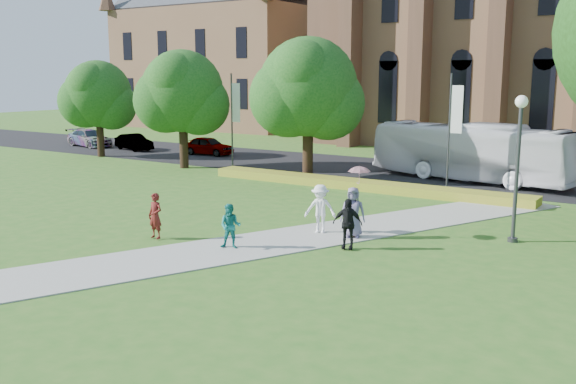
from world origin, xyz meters
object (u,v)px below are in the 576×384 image
Objects in this scene: car_1 at (134,142)px; car_2 at (90,138)px; car_0 at (208,146)px; pedestrian_0 at (155,216)px; streetlamp at (518,151)px; tour_coach at (471,152)px.

car_2 is at bearing 104.27° from car_1.
car_0 is at bearing -76.10° from car_2.
car_1 is at bearing 139.82° from pedestrian_0.
tour_coach is at bearing 113.63° from streetlamp.
streetlamp is 1.36× the size of car_1.
car_1 is 2.30× the size of pedestrian_0.
car_2 is 32.64m from pedestrian_0.
streetlamp reaches higher than car_2.
tour_coach is 2.93× the size of car_0.
car_0 is 1.04× the size of car_1.
streetlamp is 39.56m from car_2.
car_1 is at bearing 94.18° from car_0.
car_2 is at bearing 161.59° from streetlamp.
car_2 is at bearing 101.39° from tour_coach.
streetlamp is 34.80m from car_1.
tour_coach is at bearing -77.15° from car_1.
pedestrian_0 is at bearing -119.01° from car_1.
car_2 is (-11.97, -0.99, 0.02)m from car_0.
car_0 is (-20.06, 1.06, -0.95)m from tour_coach.
tour_coach is 26.94m from car_1.
streetlamp is 28.93m from car_0.
streetlamp reaches higher than pedestrian_0.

